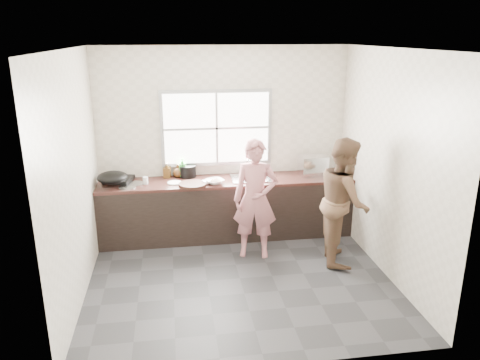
{
  "coord_description": "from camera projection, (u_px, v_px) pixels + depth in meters",
  "views": [
    {
      "loc": [
        -0.75,
        -5.01,
        2.86
      ],
      "look_at": [
        0.1,
        0.65,
        1.05
      ],
      "focal_mm": 35.0,
      "sensor_mm": 36.0,
      "label": 1
    }
  ],
  "objects": [
    {
      "name": "glass_jar",
      "position": [
        145.0,
        180.0,
        6.45
      ],
      "size": [
        0.08,
        0.08,
        0.1
      ],
      "primitive_type": "cylinder",
      "rotation": [
        0.0,
        0.0,
        0.21
      ],
      "color": "white",
      "rests_on": "countertop"
    },
    {
      "name": "bottle_brown_short",
      "position": [
        178.0,
        171.0,
        6.75
      ],
      "size": [
        0.18,
        0.18,
        0.17
      ],
      "primitive_type": "imported",
      "rotation": [
        0.0,
        0.0,
        0.38
      ],
      "color": "#402510",
      "rests_on": "countertop"
    },
    {
      "name": "pot_lid_left",
      "position": [
        127.0,
        187.0,
        6.3
      ],
      "size": [
        0.24,
        0.24,
        0.01
      ],
      "primitive_type": "cylinder",
      "rotation": [
        0.0,
        0.0,
        -0.04
      ],
      "color": "silver",
      "rests_on": "countertop"
    },
    {
      "name": "cutting_board",
      "position": [
        193.0,
        185.0,
        6.38
      ],
      "size": [
        0.47,
        0.47,
        0.04
      ],
      "primitive_type": "cylinder",
      "rotation": [
        0.0,
        0.0,
        -0.3
      ],
      "color": "black",
      "rests_on": "countertop"
    },
    {
      "name": "bowl_mince",
      "position": [
        215.0,
        181.0,
        6.47
      ],
      "size": [
        0.32,
        0.32,
        0.06
      ],
      "primitive_type": "imported",
      "rotation": [
        0.0,
        0.0,
        0.4
      ],
      "color": "white",
      "rests_on": "countertop"
    },
    {
      "name": "window_frame",
      "position": [
        217.0,
        128.0,
        6.71
      ],
      "size": [
        1.6,
        0.05,
        1.1
      ],
      "primitive_type": "cube",
      "color": "#9EA0A5",
      "rests_on": "wall_back"
    },
    {
      "name": "sink",
      "position": [
        251.0,
        178.0,
        6.7
      ],
      "size": [
        0.55,
        0.45,
        0.02
      ],
      "primitive_type": "cube",
      "color": "silver",
      "rests_on": "countertop"
    },
    {
      "name": "ceiling",
      "position": [
        240.0,
        48.0,
        4.88
      ],
      "size": [
        3.6,
        3.2,
        0.01
      ],
      "primitive_type": "cube",
      "color": "silver",
      "rests_on": "wall_back"
    },
    {
      "name": "pot_lid_right",
      "position": [
        135.0,
        184.0,
        6.46
      ],
      "size": [
        0.28,
        0.28,
        0.01
      ],
      "primitive_type": "cylinder",
      "rotation": [
        0.0,
        0.0,
        -0.16
      ],
      "color": "#A3A4A9",
      "rests_on": "countertop"
    },
    {
      "name": "floor",
      "position": [
        240.0,
        279.0,
        5.7
      ],
      "size": [
        3.6,
        3.2,
        0.01
      ],
      "primitive_type": "cube",
      "color": "#2B2B2E",
      "rests_on": "ground"
    },
    {
      "name": "bottle_brown_tall",
      "position": [
        167.0,
        171.0,
        6.72
      ],
      "size": [
        0.11,
        0.11,
        0.2
      ],
      "primitive_type": "imported",
      "rotation": [
        0.0,
        0.0,
        -0.22
      ],
      "color": "#4B3212",
      "rests_on": "countertop"
    },
    {
      "name": "bowl_crabs",
      "position": [
        254.0,
        175.0,
        6.76
      ],
      "size": [
        0.25,
        0.25,
        0.07
      ],
      "primitive_type": "imported",
      "rotation": [
        0.0,
        0.0,
        -0.15
      ],
      "color": "white",
      "rests_on": "countertop"
    },
    {
      "name": "wall_right",
      "position": [
        390.0,
        166.0,
        5.54
      ],
      "size": [
        0.01,
        3.2,
        2.7
      ],
      "primitive_type": "cube",
      "color": "beige",
      "rests_on": "ground"
    },
    {
      "name": "wok",
      "position": [
        112.0,
        177.0,
        6.29
      ],
      "size": [
        0.46,
        0.46,
        0.15
      ],
      "primitive_type": "ellipsoid",
      "rotation": [
        0.0,
        0.0,
        -0.13
      ],
      "color": "black",
      "rests_on": "burner"
    },
    {
      "name": "plate_food",
      "position": [
        175.0,
        183.0,
        6.49
      ],
      "size": [
        0.25,
        0.25,
        0.02
      ],
      "primitive_type": "cylinder",
      "rotation": [
        0.0,
        0.0,
        0.33
      ],
      "color": "white",
      "rests_on": "countertop"
    },
    {
      "name": "bowl_held",
      "position": [
        257.0,
        178.0,
        6.6
      ],
      "size": [
        0.22,
        0.22,
        0.07
      ],
      "primitive_type": "imported",
      "rotation": [
        0.0,
        0.0,
        0.05
      ],
      "color": "white",
      "rests_on": "countertop"
    },
    {
      "name": "bottle_green",
      "position": [
        183.0,
        168.0,
        6.72
      ],
      "size": [
        0.15,
        0.15,
        0.29
      ],
      "primitive_type": "imported",
      "rotation": [
        0.0,
        0.0,
        -0.43
      ],
      "color": "#2F8E2E",
      "rests_on": "countertop"
    },
    {
      "name": "cabinet",
      "position": [
        227.0,
        209.0,
        6.79
      ],
      "size": [
        3.6,
        0.62,
        0.82
      ],
      "primitive_type": "cube",
      "color": "black",
      "rests_on": "floor"
    },
    {
      "name": "dish_rack",
      "position": [
        313.0,
        166.0,
        6.82
      ],
      "size": [
        0.4,
        0.3,
        0.29
      ],
      "primitive_type": "cube",
      "rotation": [
        0.0,
        0.0,
        0.07
      ],
      "color": "silver",
      "rests_on": "countertop"
    },
    {
      "name": "woman",
      "position": [
        255.0,
        203.0,
        6.09
      ],
      "size": [
        0.6,
        0.46,
        1.48
      ],
      "primitive_type": "imported",
      "rotation": [
        0.0,
        0.0,
        -0.22
      ],
      "color": "#BB7075",
      "rests_on": "floor"
    },
    {
      "name": "burner",
      "position": [
        119.0,
        179.0,
        6.57
      ],
      "size": [
        0.43,
        0.43,
        0.05
      ],
      "primitive_type": "cube",
      "rotation": [
        0.0,
        0.0,
        -0.27
      ],
      "color": "black",
      "rests_on": "countertop"
    },
    {
      "name": "countertop",
      "position": [
        226.0,
        181.0,
        6.66
      ],
      "size": [
        3.6,
        0.64,
        0.04
      ],
      "primitive_type": "cube",
      "color": "#331914",
      "rests_on": "cabinet"
    },
    {
      "name": "wall_front",
      "position": [
        269.0,
        228.0,
        3.77
      ],
      "size": [
        3.6,
        0.01,
        2.7
      ],
      "primitive_type": "cube",
      "color": "beige",
      "rests_on": "ground"
    },
    {
      "name": "faucet",
      "position": [
        248.0,
        165.0,
        6.84
      ],
      "size": [
        0.02,
        0.02,
        0.3
      ],
      "primitive_type": "cylinder",
      "color": "silver",
      "rests_on": "countertop"
    },
    {
      "name": "wall_back",
      "position": [
        224.0,
        141.0,
        6.8
      ],
      "size": [
        3.6,
        0.01,
        2.7
      ],
      "primitive_type": "cube",
      "color": "beige",
      "rests_on": "ground"
    },
    {
      "name": "cleaver",
      "position": [
        210.0,
        180.0,
        6.49
      ],
      "size": [
        0.23,
        0.19,
        0.01
      ],
      "primitive_type": "cube",
      "rotation": [
        0.0,
        0.0,
        0.48
      ],
      "color": "silver",
      "rests_on": "cutting_board"
    },
    {
      "name": "window_glazing",
      "position": [
        217.0,
        128.0,
        6.69
      ],
      "size": [
        1.5,
        0.01,
        1.0
      ],
      "primitive_type": "cube",
      "color": "white",
      "rests_on": "window_frame"
    },
    {
      "name": "black_pot",
      "position": [
        188.0,
        171.0,
        6.75
      ],
      "size": [
        0.24,
        0.24,
        0.17
      ],
      "primitive_type": "cylinder",
      "rotation": [
        0.0,
        0.0,
        -0.01
      ],
      "color": "black",
      "rests_on": "countertop"
    },
    {
      "name": "person_side",
      "position": [
        344.0,
        201.0,
        5.94
      ],
      "size": [
        0.77,
        0.9,
        1.63
      ],
      "primitive_type": "imported",
      "rotation": [
        0.0,
        0.0,
        1.37
      ],
      "color": "brown",
      "rests_on": "floor"
    },
    {
      "name": "wall_left",
      "position": [
        74.0,
        179.0,
        5.03
      ],
      "size": [
        0.01,
        3.2,
        2.7
      ],
      "primitive_type": "cube",
      "color": "beige",
      "rests_on": "ground"
    }
  ]
}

